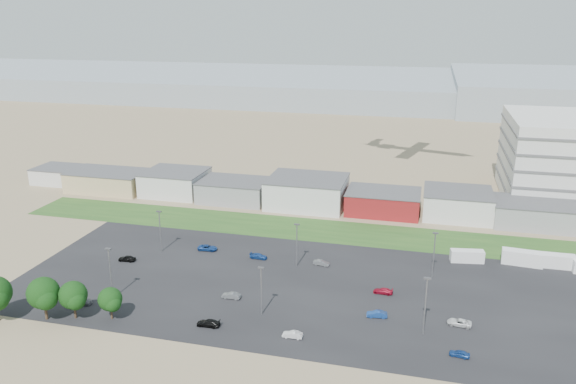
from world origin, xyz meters
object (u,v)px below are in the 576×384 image
(parked_car_11, at_px, (321,263))
(parked_car_12, at_px, (383,291))
(parked_car_9, at_px, (208,248))
(parked_car_13, at_px, (293,335))
(parked_car_10, at_px, (81,301))
(box_trailer_a, at_px, (467,256))
(parked_car_0, at_px, (459,322))
(parked_car_3, at_px, (208,323))
(parked_car_2, at_px, (459,354))
(parked_car_4, at_px, (231,295))
(parked_car_5, at_px, (127,258))
(parked_car_6, at_px, (258,256))
(parked_car_1, at_px, (377,314))

(parked_car_11, relative_size, parked_car_12, 0.92)
(parked_car_11, bearing_deg, parked_car_9, 94.30)
(parked_car_13, bearing_deg, parked_car_10, -93.48)
(box_trailer_a, height_order, parked_car_10, box_trailer_a)
(parked_car_10, xyz_separation_m, parked_car_11, (41.37, 28.50, -0.05))
(parked_car_9, distance_m, parked_car_12, 43.58)
(box_trailer_a, xyz_separation_m, parked_car_0, (-2.62, -28.79, -0.77))
(parked_car_3, height_order, parked_car_13, parked_car_3)
(parked_car_2, bearing_deg, parked_car_11, -127.91)
(parked_car_9, relative_size, parked_car_12, 1.18)
(parked_car_4, relative_size, parked_car_5, 0.96)
(parked_car_0, distance_m, parked_car_6, 47.16)
(parked_car_13, bearing_deg, parked_car_6, -154.34)
(box_trailer_a, bearing_deg, parked_car_5, -174.65)
(parked_car_6, relative_size, parked_car_13, 1.15)
(parked_car_11, bearing_deg, box_trailer_a, -64.73)
(parked_car_1, xyz_separation_m, parked_car_3, (-28.73, -10.54, -0.00))
(parked_car_6, bearing_deg, parked_car_2, -121.10)
(parked_car_10, relative_size, parked_car_12, 1.14)
(parked_car_2, relative_size, parked_car_5, 0.84)
(parked_car_0, bearing_deg, parked_car_11, -116.07)
(parked_car_3, relative_size, parked_car_10, 0.96)
(parked_car_2, bearing_deg, parked_car_13, -79.96)
(parked_car_1, xyz_separation_m, parked_car_6, (-28.71, 19.60, -0.03))
(parked_car_0, bearing_deg, parked_car_3, -68.15)
(parked_car_4, height_order, parked_car_5, parked_car_5)
(parked_car_9, bearing_deg, parked_car_10, 151.38)
(parked_car_11, relative_size, parked_car_13, 1.01)
(parked_car_0, height_order, parked_car_1, parked_car_1)
(parked_car_1, bearing_deg, parked_car_9, -123.99)
(parked_car_11, distance_m, parked_car_13, 30.02)
(parked_car_5, bearing_deg, parked_car_13, 59.24)
(parked_car_1, distance_m, parked_car_6, 34.76)
(parked_car_2, height_order, parked_car_5, parked_car_5)
(parked_car_4, height_order, parked_car_9, parked_car_9)
(parked_car_3, xyz_separation_m, parked_car_9, (-13.00, 31.70, 0.02))
(parked_car_5, xyz_separation_m, parked_car_11, (42.83, 8.60, -0.07))
(parked_car_10, bearing_deg, parked_car_6, -47.96)
(parked_car_10, bearing_deg, parked_car_11, -60.20)
(box_trailer_a, height_order, parked_car_12, box_trailer_a)
(parked_car_5, bearing_deg, parked_car_4, 64.88)
(parked_car_10, bearing_deg, parked_car_1, -85.60)
(parked_car_1, xyz_separation_m, parked_car_5, (-56.98, 10.95, 0.04))
(parked_car_4, bearing_deg, box_trailer_a, 123.35)
(parked_car_12, bearing_deg, parked_car_2, 39.10)
(parked_car_9, bearing_deg, parked_car_3, -161.72)
(parked_car_6, distance_m, parked_car_11, 14.56)
(parked_car_0, bearing_deg, box_trailer_a, -177.92)
(parked_car_5, bearing_deg, box_trailer_a, 99.42)
(parked_car_0, distance_m, parked_car_4, 42.79)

